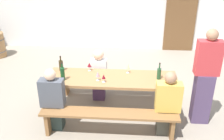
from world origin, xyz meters
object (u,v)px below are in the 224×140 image
Objects in this scene: wooden_door at (181,17)px; tasting_table at (112,81)px; seated_guest_near_0 at (53,101)px; standing_host at (205,80)px; seated_guest_near_1 at (168,105)px; bench_far at (114,80)px; seated_guest_far_0 at (99,75)px; wine_bottle_2 at (159,73)px; wine_glass_0 at (89,65)px; wine_glass_2 at (128,67)px; wine_bottle_0 at (61,65)px; wine_glass_1 at (98,74)px; wine_bottle_1 at (63,74)px; bench_near at (109,117)px; wine_glass_3 at (104,77)px.

tasting_table is (-1.79, -3.58, -0.38)m from wooden_door.
tasting_table is 2.10× the size of seated_guest_near_0.
seated_guest_near_1 is at bearing 30.65° from standing_host.
bench_far is 0.38m from seated_guest_far_0.
wooden_door is at bearing 63.48° from tasting_table.
tasting_table is 0.62m from seated_guest_far_0.
seated_guest_near_0 reaches higher than wine_bottle_2.
wine_glass_0 is 0.73m from wine_glass_2.
wine_bottle_2 is 1.66× the size of wine_glass_2.
bench_far is (-1.79, -2.91, -0.69)m from wooden_door.
wine_bottle_0 is at bearing 1.77° from seated_guest_near_0.
seated_guest_near_0 is 0.99× the size of seated_guest_near_1.
wine_glass_1 is at bearing -151.58° from tasting_table.
wine_bottle_2 is 0.27× the size of seated_guest_near_1.
wine_glass_2 is (-0.55, 0.21, 0.02)m from wine_bottle_2.
wine_bottle_1 reaches higher than wine_bottle_0.
seated_guest_far_0 is (-0.07, 0.65, -0.34)m from wine_glass_1.
wine_glass_1 is at bearing -172.62° from wine_bottle_2.
tasting_table is 1.09m from seated_guest_near_1.
wine_bottle_2 is (0.84, 0.68, 0.50)m from bench_near.
wine_glass_0 is 0.91× the size of wine_glass_1.
seated_guest_near_0 is (-0.51, -0.78, -0.34)m from wine_glass_0.
wine_bottle_0 is at bearing 137.96° from bench_near.
wine_glass_0 is at bearing 125.36° from wine_glass_3.
wooden_door is at bearing -33.86° from seated_guest_near_0.
seated_guest_near_1 is (0.67, -0.74, -0.35)m from wine_glass_2.
wine_glass_3 is (0.11, -0.05, -0.02)m from wine_glass_1.
seated_guest_near_0 is at bearing -163.70° from wine_bottle_2.
wine_glass_1 is at bearing -0.11° from standing_host.
wine_bottle_2 reaches higher than wine_glass_0.
wine_glass_3 is at bearing 14.11° from seated_guest_far_0.
seated_guest_near_1 is at bearing -47.70° from wine_glass_2.
seated_guest_near_1 reaches higher than tasting_table.
bench_far is at bearing 73.17° from wine_glass_1.
wine_bottle_2 is 0.28× the size of seated_guest_far_0.
standing_host is (2.05, -0.40, -0.03)m from wine_glass_0.
tasting_table is 7.13× the size of wine_bottle_1.
wooden_door is 3.74m from seated_guest_far_0.
bench_far is 0.74m from wine_glass_2.
seated_guest_far_0 is (-0.18, 0.70, -0.32)m from wine_glass_3.
bench_far is 1.19m from wine_bottle_0.
seated_guest_near_1 is (1.94, -0.74, -0.33)m from wine_bottle_0.
wine_glass_0 is at bearing 60.88° from seated_guest_near_1.
wooden_door is 14.36× the size of wine_glass_3.
wine_glass_0 is at bearing -29.31° from seated_guest_far_0.
bench_near is 12.13× the size of wine_glass_2.
wine_glass_2 is at bearing -114.11° from wooden_door.
seated_guest_far_0 reaches higher than wine_glass_3.
seated_guest_near_0 reaches higher than tasting_table.
seated_guest_near_0 is at bearing -151.76° from tasting_table.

